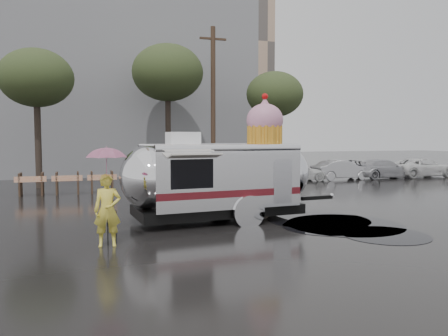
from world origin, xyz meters
name	(u,v)px	position (x,y,z in m)	size (l,w,h in m)	color
ground	(271,231)	(0.00, 0.00, 0.00)	(120.00, 120.00, 0.00)	black
puddles	(338,225)	(2.20, 0.14, 0.01)	(3.62, 5.14, 0.01)	black
grey_building	(93,85)	(-4.00, 24.00, 6.50)	(22.00, 12.00, 13.00)	slate
utility_pole	(213,102)	(2.50, 14.00, 4.62)	(1.60, 0.28, 9.00)	#473323
tree_left	(36,79)	(-7.00, 13.00, 5.48)	(3.64, 3.64, 6.95)	#382D26
tree_mid	(168,73)	(0.00, 15.00, 6.34)	(4.20, 4.20, 8.03)	#382D26
tree_right	(275,95)	(6.00, 13.00, 5.06)	(3.36, 3.36, 6.42)	#382D26
barricade_row	(68,183)	(-5.55, 9.96, 0.52)	(4.30, 0.80, 1.00)	#473323
parked_cars	(367,167)	(11.78, 12.00, 0.72)	(13.20, 1.90, 1.50)	silver
airstream_trailer	(221,174)	(-0.83, 1.94, 1.42)	(7.48, 3.21, 4.03)	silver
person_left	(107,210)	(-4.33, -0.35, 0.85)	(0.61, 0.41, 1.70)	#EEDB48
umbrella_pink	(107,163)	(-4.33, -0.35, 1.95)	(1.19, 1.19, 2.36)	pink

